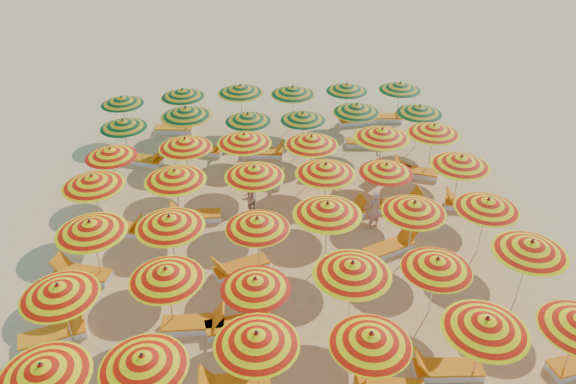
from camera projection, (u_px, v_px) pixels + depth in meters
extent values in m
plane|color=#ECB969|center=(290.00, 240.00, 18.72)|extent=(120.00, 120.00, 0.00)
cone|color=orange|center=(42.00, 371.00, 11.85)|extent=(2.06, 2.06, 0.39)
sphere|color=black|center=(40.00, 364.00, 11.73)|extent=(0.07, 0.07, 0.07)
cone|color=orange|center=(143.00, 361.00, 12.13)|extent=(2.50, 2.50, 0.38)
sphere|color=black|center=(141.00, 354.00, 12.01)|extent=(0.07, 0.07, 0.07)
cylinder|color=silver|center=(258.00, 364.00, 13.10)|extent=(0.04, 0.04, 2.00)
cone|color=orange|center=(257.00, 338.00, 12.64)|extent=(2.11, 2.11, 0.38)
sphere|color=black|center=(256.00, 332.00, 12.52)|extent=(0.07, 0.07, 0.07)
cylinder|color=silver|center=(368.00, 364.00, 13.16)|extent=(0.04, 0.04, 1.94)
cone|color=orange|center=(371.00, 339.00, 12.71)|extent=(2.33, 2.33, 0.37)
sphere|color=black|center=(372.00, 332.00, 12.59)|extent=(0.06, 0.06, 0.06)
cylinder|color=silver|center=(479.00, 350.00, 13.42)|extent=(0.04, 0.04, 2.05)
cone|color=orange|center=(486.00, 324.00, 12.94)|extent=(2.69, 2.69, 0.39)
sphere|color=black|center=(488.00, 317.00, 12.82)|extent=(0.07, 0.07, 0.07)
cylinder|color=silver|center=(572.00, 348.00, 13.54)|extent=(0.04, 0.04, 1.96)
cylinder|color=silver|center=(66.00, 315.00, 14.44)|extent=(0.04, 0.04, 1.99)
cone|color=orange|center=(58.00, 290.00, 13.98)|extent=(2.07, 2.07, 0.38)
sphere|color=black|center=(57.00, 284.00, 13.86)|extent=(0.07, 0.07, 0.07)
cylinder|color=silver|center=(170.00, 298.00, 14.97)|extent=(0.04, 0.04, 1.98)
cone|color=orange|center=(166.00, 274.00, 14.50)|extent=(2.37, 2.37, 0.38)
sphere|color=black|center=(165.00, 267.00, 14.39)|extent=(0.07, 0.07, 0.07)
cylinder|color=silver|center=(256.00, 306.00, 14.83)|extent=(0.04, 0.04, 1.84)
cone|color=orange|center=(255.00, 283.00, 14.40)|extent=(2.26, 2.26, 0.35)
sphere|color=black|center=(255.00, 277.00, 14.29)|extent=(0.06, 0.06, 0.06)
cylinder|color=silver|center=(350.00, 294.00, 15.02)|extent=(0.04, 0.04, 2.10)
cone|color=orange|center=(352.00, 268.00, 14.53)|extent=(2.29, 2.29, 0.40)
sphere|color=black|center=(353.00, 261.00, 14.40)|extent=(0.07, 0.07, 0.07)
cylinder|color=silver|center=(433.00, 287.00, 15.36)|extent=(0.04, 0.04, 1.94)
cone|color=orange|center=(437.00, 264.00, 14.91)|extent=(2.04, 2.04, 0.37)
sphere|color=black|center=(438.00, 258.00, 14.79)|extent=(0.06, 0.06, 0.06)
cylinder|color=silver|center=(524.00, 272.00, 15.81)|extent=(0.04, 0.04, 2.07)
cone|color=orange|center=(531.00, 247.00, 15.32)|extent=(2.21, 2.21, 0.39)
sphere|color=black|center=(533.00, 240.00, 15.20)|extent=(0.07, 0.07, 0.07)
cylinder|color=silver|center=(96.00, 251.00, 16.58)|extent=(0.04, 0.04, 2.07)
cone|color=orange|center=(90.00, 227.00, 16.10)|extent=(2.32, 2.32, 0.39)
sphere|color=black|center=(89.00, 220.00, 15.98)|extent=(0.07, 0.07, 0.07)
cylinder|color=silver|center=(173.00, 245.00, 16.83)|extent=(0.04, 0.04, 2.05)
cone|color=orange|center=(170.00, 221.00, 16.35)|extent=(2.50, 2.50, 0.39)
sphere|color=black|center=(169.00, 215.00, 16.23)|extent=(0.07, 0.07, 0.07)
cylinder|color=silver|center=(258.00, 245.00, 16.92)|extent=(0.04, 0.04, 1.94)
cone|color=orange|center=(257.00, 223.00, 16.47)|extent=(2.26, 2.26, 0.37)
sphere|color=black|center=(257.00, 217.00, 16.35)|extent=(0.06, 0.06, 0.06)
cylinder|color=silver|center=(326.00, 233.00, 17.30)|extent=(0.04, 0.04, 2.12)
cone|color=orange|center=(328.00, 208.00, 16.80)|extent=(2.30, 2.30, 0.40)
sphere|color=black|center=(328.00, 202.00, 16.68)|extent=(0.07, 0.07, 0.07)
cylinder|color=silver|center=(411.00, 230.00, 17.53)|extent=(0.04, 0.04, 2.00)
cone|color=orange|center=(414.00, 207.00, 17.06)|extent=(2.00, 2.00, 0.38)
sphere|color=black|center=(415.00, 201.00, 16.94)|extent=(0.07, 0.07, 0.07)
cylinder|color=silver|center=(482.00, 227.00, 17.68)|extent=(0.04, 0.04, 2.00)
cone|color=orange|center=(488.00, 204.00, 17.21)|extent=(2.16, 2.16, 0.38)
sphere|color=black|center=(489.00, 198.00, 17.10)|extent=(0.07, 0.07, 0.07)
cylinder|color=silver|center=(97.00, 203.00, 18.75)|extent=(0.04, 0.04, 2.05)
cone|color=orange|center=(92.00, 181.00, 18.27)|extent=(2.54, 2.54, 0.39)
sphere|color=black|center=(91.00, 175.00, 18.15)|extent=(0.07, 0.07, 0.07)
cylinder|color=silver|center=(178.00, 198.00, 19.01)|extent=(0.04, 0.04, 2.07)
cone|color=orange|center=(175.00, 175.00, 18.52)|extent=(2.58, 2.58, 0.39)
sphere|color=black|center=(174.00, 169.00, 18.40)|extent=(0.07, 0.07, 0.07)
cylinder|color=silver|center=(255.00, 193.00, 19.27)|extent=(0.04, 0.04, 2.04)
cone|color=orange|center=(254.00, 171.00, 18.79)|extent=(2.47, 2.47, 0.39)
sphere|color=black|center=(254.00, 165.00, 18.67)|extent=(0.07, 0.07, 0.07)
cylinder|color=silver|center=(325.00, 191.00, 19.37)|extent=(0.04, 0.04, 2.07)
cone|color=orange|center=(326.00, 169.00, 18.89)|extent=(2.64, 2.64, 0.39)
sphere|color=black|center=(326.00, 163.00, 18.77)|extent=(0.07, 0.07, 0.07)
cylinder|color=silver|center=(384.00, 188.00, 19.72)|extent=(0.04, 0.04, 1.87)
cone|color=orange|center=(386.00, 168.00, 19.29)|extent=(1.99, 1.99, 0.36)
sphere|color=black|center=(387.00, 163.00, 19.17)|extent=(0.06, 0.06, 0.06)
cylinder|color=silver|center=(457.00, 183.00, 19.82)|extent=(0.04, 0.04, 2.06)
cone|color=orange|center=(461.00, 161.00, 19.34)|extent=(2.51, 2.51, 0.39)
sphere|color=black|center=(462.00, 155.00, 19.22)|extent=(0.07, 0.07, 0.07)
cylinder|color=silver|center=(114.00, 172.00, 20.68)|extent=(0.04, 0.04, 1.86)
cone|color=orange|center=(110.00, 152.00, 20.24)|extent=(2.03, 2.03, 0.35)
sphere|color=black|center=(109.00, 147.00, 20.13)|extent=(0.06, 0.06, 0.06)
cylinder|color=silver|center=(187.00, 163.00, 21.07)|extent=(0.04, 0.04, 1.99)
cone|color=orange|center=(185.00, 143.00, 20.61)|extent=(2.57, 2.57, 0.38)
sphere|color=black|center=(185.00, 138.00, 20.49)|extent=(0.07, 0.07, 0.07)
cylinder|color=silver|center=(245.00, 159.00, 21.29)|extent=(0.04, 0.04, 2.04)
cone|color=orange|center=(244.00, 138.00, 20.81)|extent=(2.29, 2.29, 0.39)
sphere|color=black|center=(244.00, 133.00, 20.69)|extent=(0.07, 0.07, 0.07)
cylinder|color=silver|center=(311.00, 161.00, 21.20)|extent=(0.04, 0.04, 2.02)
cone|color=orange|center=(312.00, 140.00, 20.73)|extent=(2.21, 2.21, 0.38)
sphere|color=black|center=(312.00, 135.00, 20.61)|extent=(0.07, 0.07, 0.07)
cylinder|color=silver|center=(380.00, 155.00, 21.51)|extent=(0.04, 0.04, 2.12)
cone|color=orange|center=(382.00, 133.00, 21.01)|extent=(2.29, 2.29, 0.40)
sphere|color=black|center=(383.00, 128.00, 20.89)|extent=(0.07, 0.07, 0.07)
cylinder|color=silver|center=(431.00, 149.00, 21.95)|extent=(0.04, 0.04, 2.04)
cone|color=orange|center=(434.00, 129.00, 21.47)|extent=(2.56, 2.56, 0.39)
sphere|color=black|center=(435.00, 124.00, 21.35)|extent=(0.07, 0.07, 0.07)
cylinder|color=silver|center=(126.00, 142.00, 22.71)|extent=(0.04, 0.04, 1.85)
cone|color=#605208|center=(123.00, 124.00, 22.27)|extent=(2.16, 2.16, 0.35)
sphere|color=black|center=(122.00, 119.00, 22.16)|extent=(0.06, 0.06, 0.06)
cylinder|color=silver|center=(188.00, 132.00, 23.17)|extent=(0.04, 0.04, 2.09)
cone|color=#605208|center=(186.00, 112.00, 22.68)|extent=(2.53, 2.53, 0.40)
sphere|color=black|center=(185.00, 107.00, 22.56)|extent=(0.07, 0.07, 0.07)
cylinder|color=silver|center=(249.00, 135.00, 23.18)|extent=(0.04, 0.04, 1.86)
cone|color=#605208|center=(248.00, 117.00, 22.75)|extent=(2.14, 2.14, 0.35)
sphere|color=black|center=(248.00, 113.00, 22.64)|extent=(0.06, 0.06, 0.06)
cylinder|color=silver|center=(303.00, 134.00, 23.32)|extent=(0.03, 0.03, 1.83)
cone|color=#605208|center=(303.00, 116.00, 22.89)|extent=(1.91, 1.91, 0.35)
sphere|color=black|center=(303.00, 112.00, 22.79)|extent=(0.06, 0.06, 0.06)
cylinder|color=silver|center=(355.00, 127.00, 23.70)|extent=(0.04, 0.04, 1.98)
cone|color=#605208|center=(357.00, 108.00, 23.24)|extent=(2.22, 2.22, 0.38)
sphere|color=black|center=(357.00, 103.00, 23.12)|extent=(0.07, 0.07, 0.07)
cylinder|color=silver|center=(417.00, 127.00, 23.73)|extent=(0.04, 0.04, 1.91)
cone|color=#605208|center=(420.00, 109.00, 23.28)|extent=(2.15, 2.15, 0.36)
sphere|color=black|center=(420.00, 105.00, 23.17)|extent=(0.06, 0.06, 0.06)
cylinder|color=silver|center=(125.00, 117.00, 24.68)|extent=(0.03, 0.03, 1.83)
cone|color=#605208|center=(122.00, 100.00, 24.26)|extent=(2.09, 2.09, 0.35)
sphere|color=black|center=(121.00, 96.00, 24.15)|extent=(0.06, 0.06, 0.06)
cylinder|color=silver|center=(185.00, 110.00, 25.16)|extent=(0.04, 0.04, 1.93)
cone|color=#605208|center=(183.00, 93.00, 24.71)|extent=(1.99, 1.99, 0.37)
sphere|color=black|center=(182.00, 88.00, 24.59)|extent=(0.06, 0.06, 0.06)
cylinder|color=silver|center=(241.00, 107.00, 25.31)|extent=(0.04, 0.04, 2.04)
cone|color=#605208|center=(240.00, 89.00, 24.83)|extent=(2.33, 2.33, 0.39)
sphere|color=black|center=(240.00, 84.00, 24.71)|extent=(0.07, 0.07, 0.07)
cylinder|color=silver|center=(293.00, 108.00, 25.26)|extent=(0.04, 0.04, 2.00)
cone|color=#605208|center=(293.00, 90.00, 24.80)|extent=(2.50, 2.50, 0.38)
sphere|color=black|center=(293.00, 86.00, 24.68)|extent=(0.07, 0.07, 0.07)
cylinder|color=silver|center=(346.00, 104.00, 25.83)|extent=(0.04, 0.04, 1.87)
cone|color=#605208|center=(347.00, 87.00, 25.39)|extent=(2.44, 2.44, 0.36)
sphere|color=black|center=(347.00, 83.00, 25.28)|extent=(0.06, 0.06, 0.06)
cylinder|color=silver|center=(398.00, 103.00, 25.83)|extent=(0.04, 0.04, 1.92)
cone|color=#605208|center=(400.00, 86.00, 25.38)|extent=(2.25, 2.25, 0.37)
sphere|color=black|center=(401.00, 82.00, 25.26)|extent=(0.06, 0.06, 0.06)
cube|color=orange|center=(236.00, 383.00, 13.58)|extent=(1.71, 0.60, 0.06)
cube|color=orange|center=(206.00, 379.00, 13.41)|extent=(0.37, 0.58, 0.48)
cube|color=orange|center=(361.00, 380.00, 13.40)|extent=(0.46, 0.64, 0.48)
cube|color=white|center=(448.00, 371.00, 14.06)|extent=(1.75, 0.73, 0.20)
cube|color=orange|center=(449.00, 367.00, 13.99)|extent=(1.75, 0.73, 0.06)
cube|color=orange|center=(422.00, 362.00, 13.86)|extent=(0.42, 0.61, 0.48)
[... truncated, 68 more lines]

